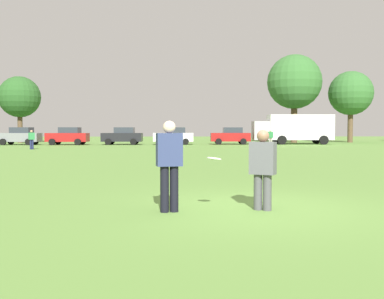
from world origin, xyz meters
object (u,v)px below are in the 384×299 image
bystander_sideline_watcher (32,138)px  parked_car_center (68,136)px  box_truck (294,128)px  parked_car_near_right (174,136)px  frisbee (214,159)px  parked_car_far_right (231,136)px  parked_car_mid_left (20,136)px  parked_car_mid_right (123,136)px  player_thrower (169,161)px  bystander_far_jogger (271,137)px  player_defender (263,166)px

bystander_sideline_watcher → parked_car_center: bearing=88.3°
box_truck → parked_car_near_right: bearing=-177.7°
frisbee → parked_car_far_right: size_ratio=0.06×
frisbee → box_truck: 40.79m
parked_car_mid_left → box_truck: (29.03, 0.75, 0.83)m
parked_car_mid_right → box_truck: size_ratio=0.50×
player_thrower → box_truck: bearing=71.2°
parked_car_mid_left → parked_car_center: bearing=-3.4°
player_thrower → box_truck: (13.25, 38.87, 0.80)m
parked_car_far_right → box_truck: (6.92, 0.15, 0.83)m
bystander_far_jogger → parked_car_mid_right: bearing=159.1°
player_thrower → parked_car_center: size_ratio=0.40×
parked_car_mid_right → box_truck: (18.43, 0.58, 0.83)m
parked_car_mid_right → parked_car_mid_left: bearing=-179.1°
parked_car_center → parked_car_near_right: bearing=2.7°
parked_car_mid_left → bystander_far_jogger: parked_car_mid_left is taller
frisbee → parked_car_mid_left: 41.56m
parked_car_mid_right → bystander_far_jogger: size_ratio=2.69×
player_thrower → parked_car_near_right: 38.34m
parked_car_center → bystander_sideline_watcher: bearing=-91.7°
frisbee → bystander_sideline_watcher: (-11.90, 27.01, -0.12)m
box_truck → bystander_sideline_watcher: box_truck is taller
parked_car_mid_right → bystander_sideline_watcher: (-5.89, -11.25, -0.06)m
player_defender → bystander_sideline_watcher: bearing=115.5°
player_thrower → frisbee: 0.83m
player_defender → parked_car_center: bearing=108.4°
player_defender → parked_car_mid_left: size_ratio=0.36×
bystander_sideline_watcher → parked_car_mid_left: bearing=113.0°
parked_car_mid_left → bystander_far_jogger: size_ratio=2.69×
parked_car_near_right → player_defender: bearing=-87.7°
player_defender → parked_car_mid_left: parked_car_mid_left is taller
parked_car_near_right → frisbee: bearing=-89.1°
player_thrower → parked_car_mid_right: 38.63m
parked_car_mid_left → parked_car_near_right: size_ratio=1.00×
parked_car_center → parked_car_mid_left: bearing=176.6°
player_defender → box_truck: size_ratio=0.18×
parked_car_mid_left → parked_car_center: same height
parked_car_center → parked_car_mid_right: (5.58, 0.46, 0.00)m
box_truck → bystander_sideline_watcher: bearing=-154.0°
parked_car_mid_left → parked_car_mid_right: same height
parked_car_mid_left → parked_car_mid_right: (10.60, 0.16, 0.00)m
parked_car_mid_left → player_defender: bearing=-65.2°
parked_car_mid_right → parked_car_center: bearing=-175.3°
player_defender → parked_car_near_right: parked_car_near_right is taller
parked_car_near_right → parked_car_far_right: (6.10, 0.37, 0.00)m
parked_car_mid_left → bystander_far_jogger: 25.64m
parked_car_near_right → parked_car_center: bearing=-177.3°
frisbee → box_truck: (12.42, 38.85, 0.76)m
frisbee → parked_car_mid_left: bearing=113.6°
box_truck → bystander_far_jogger: (-3.95, -6.12, -0.86)m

